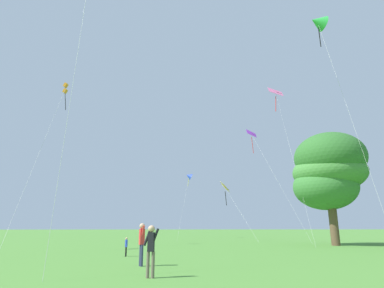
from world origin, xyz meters
The scene contains 10 objects.
kite_purple_streamer centered at (11.96, 35.84, 12.92)m, with size 3.72×9.91×14.37m.
kite_orange_box centered at (-9.08, 24.76, 14.28)m, with size 1.82×11.91×15.13m.
kite_blue_delta centered at (3.93, 44.28, 9.15)m, with size 2.50×10.17×9.79m.
kite_yellow_diamond centered at (7.98, 34.92, 5.97)m, with size 3.03×6.60×7.09m.
kite_green_small centered at (12.76, 17.26, 17.45)m, with size 1.49×5.86×18.22m.
kite_pink_low centered at (14.14, 31.96, 17.29)m, with size 2.24×10.89×18.83m.
person_child_small centered at (-1.21, 14.84, 0.62)m, with size 0.14×0.33×1.03m.
person_in_blue_jacket centered at (0.65, 6.93, 1.00)m, with size 0.54×0.23×1.67m.
person_foreground_watcher centered at (0.05, 10.22, 1.06)m, with size 0.29×0.56×1.77m.
tree_left_oak centered at (16.11, 24.72, 6.71)m, with size 6.80×7.04×10.34m.
Camera 1 is at (1.30, -4.24, 1.62)m, focal length 29.84 mm.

